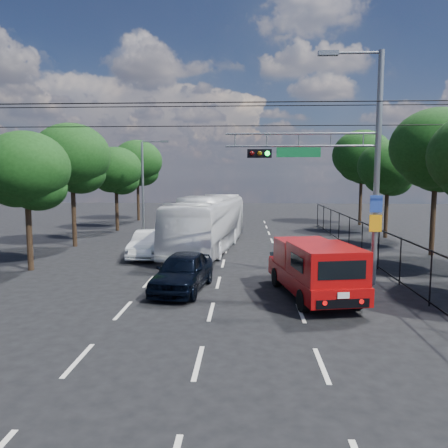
# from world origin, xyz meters

# --- Properties ---
(ground) EXTENTS (120.00, 120.00, 0.00)m
(ground) POSITION_xyz_m (0.00, 0.00, 0.00)
(ground) COLOR black
(ground) RESTS_ON ground
(lane_markings) EXTENTS (6.12, 38.00, 0.01)m
(lane_markings) POSITION_xyz_m (-0.00, 14.00, 0.01)
(lane_markings) COLOR beige
(lane_markings) RESTS_ON ground
(signal_mast) EXTENTS (6.43, 0.39, 9.50)m
(signal_mast) POSITION_xyz_m (5.28, 7.99, 5.24)
(signal_mast) COLOR slate
(signal_mast) RESTS_ON ground
(streetlight_left) EXTENTS (2.09, 0.22, 7.08)m
(streetlight_left) POSITION_xyz_m (-6.33, 22.00, 3.94)
(streetlight_left) COLOR slate
(streetlight_left) RESTS_ON ground
(utility_wires) EXTENTS (22.00, 5.04, 0.74)m
(utility_wires) POSITION_xyz_m (0.00, 8.83, 7.23)
(utility_wires) COLOR black
(utility_wires) RESTS_ON ground
(fence_right) EXTENTS (0.06, 34.03, 2.00)m
(fence_right) POSITION_xyz_m (7.60, 12.17, 1.03)
(fence_right) COLOR black
(fence_right) RESTS_ON ground
(tree_right_c) EXTENTS (5.10, 5.10, 8.29)m
(tree_right_c) POSITION_xyz_m (11.82, 15.02, 5.73)
(tree_right_c) COLOR black
(tree_right_c) RESTS_ON ground
(tree_right_d) EXTENTS (4.32, 4.32, 7.02)m
(tree_right_d) POSITION_xyz_m (11.42, 22.02, 4.85)
(tree_right_d) COLOR black
(tree_right_d) RESTS_ON ground
(tree_right_e) EXTENTS (5.28, 5.28, 8.58)m
(tree_right_e) POSITION_xyz_m (11.62, 30.02, 5.94)
(tree_right_e) COLOR black
(tree_right_e) RESTS_ON ground
(tree_left_b) EXTENTS (4.08, 4.08, 6.63)m
(tree_left_b) POSITION_xyz_m (-9.18, 10.02, 4.58)
(tree_left_b) COLOR black
(tree_left_b) RESTS_ON ground
(tree_left_c) EXTENTS (4.80, 4.80, 7.80)m
(tree_left_c) POSITION_xyz_m (-9.78, 17.02, 5.40)
(tree_left_c) COLOR black
(tree_left_c) RESTS_ON ground
(tree_left_d) EXTENTS (4.20, 4.20, 6.83)m
(tree_left_d) POSITION_xyz_m (-9.38, 25.02, 4.72)
(tree_left_d) COLOR black
(tree_left_d) RESTS_ON ground
(tree_left_e) EXTENTS (4.92, 4.92, 7.99)m
(tree_left_e) POSITION_xyz_m (-9.58, 33.02, 5.53)
(tree_left_e) COLOR black
(tree_left_e) RESTS_ON ground
(red_pickup) EXTENTS (3.09, 6.01, 2.14)m
(red_pickup) POSITION_xyz_m (3.72, 5.90, 1.14)
(red_pickup) COLOR black
(red_pickup) RESTS_ON ground
(navy_hatchback) EXTENTS (2.39, 4.68, 1.53)m
(navy_hatchback) POSITION_xyz_m (-1.34, 6.70, 0.76)
(navy_hatchback) COLOR black
(navy_hatchback) RESTS_ON ground
(white_bus) EXTENTS (4.23, 12.10, 3.30)m
(white_bus) POSITION_xyz_m (-1.16, 16.12, 1.65)
(white_bus) COLOR white
(white_bus) RESTS_ON ground
(white_van) EXTENTS (1.60, 4.51, 1.48)m
(white_van) POSITION_xyz_m (-4.21, 13.64, 0.74)
(white_van) COLOR white
(white_van) RESTS_ON ground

